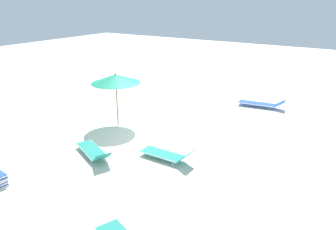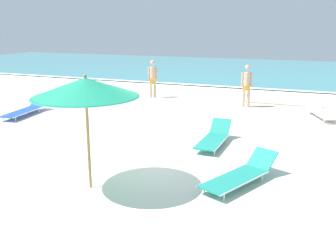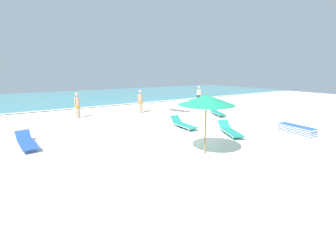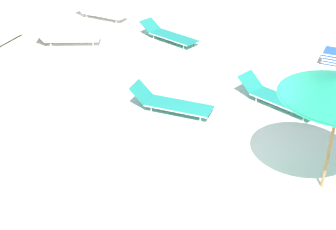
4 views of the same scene
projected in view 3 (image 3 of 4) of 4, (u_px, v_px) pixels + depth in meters
ground_plane at (181, 140)px, 10.81m from camera, size 60.00×60.00×0.16m
ocean_water at (84, 97)px, 28.08m from camera, size 60.00×18.37×0.07m
beach_umbrella at (206, 100)px, 8.48m from camera, size 2.15×2.15×2.39m
lounger_stack at (297, 130)px, 11.66m from camera, size 0.77×1.93×0.41m
sun_lounger_under_umbrella at (217, 112)px, 16.54m from camera, size 1.35×2.23×0.48m
sun_lounger_beside_umbrella at (178, 108)px, 18.23m from camera, size 1.34×2.16×0.62m
sun_lounger_near_water_left at (230, 130)px, 11.50m from camera, size 1.44×2.22×0.54m
sun_lounger_near_water_right at (201, 105)px, 19.81m from camera, size 0.86×2.15×0.56m
sun_lounger_mid_beach_solo at (27, 142)px, 9.65m from camera, size 0.90×2.40×0.50m
sun_lounger_mid_beach_pair_a at (183, 124)px, 12.83m from camera, size 0.65×2.01×0.57m
beachgoer_wading_adult at (199, 94)px, 21.56m from camera, size 0.27×0.44×1.76m
beachgoer_shoreline_child at (140, 100)px, 17.23m from camera, size 0.44×0.27×1.76m
beachgoer_strolling_adult at (77, 104)px, 15.31m from camera, size 0.40×0.30×1.76m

